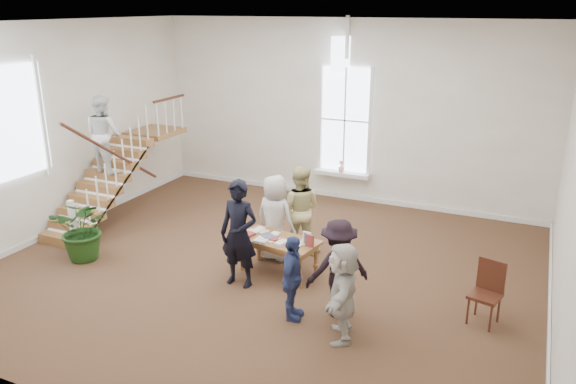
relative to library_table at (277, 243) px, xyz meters
The scene contains 12 objects.
ground 0.71m from the library_table, 153.23° to the left, with size 10.00×10.00×0.00m, color #4C2C1E.
room_shell 4.56m from the library_table, 93.77° to the left, with size 10.49×10.00×10.00m.
staircase 4.83m from the library_table, 169.03° to the left, with size 1.10×4.10×2.92m.
library_table is the anchor object (origin of this frame).
police_officer 0.84m from the library_table, 123.45° to the right, with size 0.71×0.47×1.95m, color black.
elderly_woman 0.73m from the library_table, 117.99° to the left, with size 0.83×0.54×1.71m, color beige.
person_yellow 1.14m from the library_table, 91.22° to the left, with size 0.88×0.68×1.81m, color #D1C682.
woman_cluster_a 1.60m from the library_table, 55.57° to the right, with size 0.83×0.34×1.41m, color navy.
woman_cluster_b 1.75m from the library_table, 30.01° to the right, with size 1.05×0.60×1.62m, color black.
woman_cluster_c 2.36m from the library_table, 40.09° to the right, with size 1.43×0.46×1.55m, color beige.
floor_plant 3.82m from the library_table, 165.33° to the right, with size 1.14×0.99×1.27m, color #1B3E13.
side_chair 3.72m from the library_table, ahead, with size 0.54×0.54×1.02m.
Camera 1 is at (4.41, -8.70, 4.79)m, focal length 35.00 mm.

